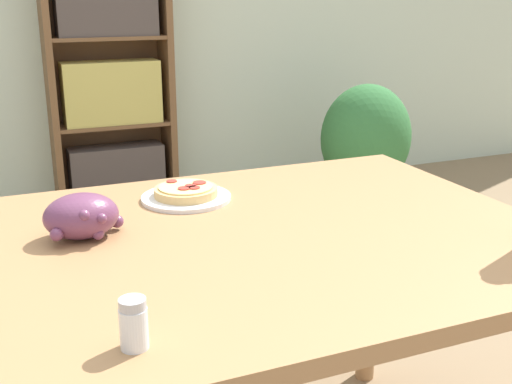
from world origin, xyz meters
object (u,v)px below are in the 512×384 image
grape_bunch (82,216)px  bookshelf (111,89)px  pizza_on_plate (186,194)px  potted_plant_floor (366,142)px  salt_shaker (134,324)px

grape_bunch → bookshelf: bookshelf is taller
pizza_on_plate → potted_plant_floor: (1.52, 1.60, -0.35)m
pizza_on_plate → bookshelf: size_ratio=0.15×
pizza_on_plate → bookshelf: (0.22, 2.17, -0.05)m
pizza_on_plate → grape_bunch: 0.31m
bookshelf → potted_plant_floor: bearing=-23.8°
pizza_on_plate → grape_bunch: (-0.26, -0.16, 0.03)m
potted_plant_floor → salt_shaker: bearing=-128.9°
salt_shaker → bookshelf: 2.83m
grape_bunch → bookshelf: size_ratio=0.11×
salt_shaker → grape_bunch: bearing=90.5°
bookshelf → potted_plant_floor: bookshelf is taller
salt_shaker → potted_plant_floor: 2.87m
salt_shaker → bookshelf: (0.48, 2.79, -0.07)m
pizza_on_plate → grape_bunch: bearing=-149.4°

